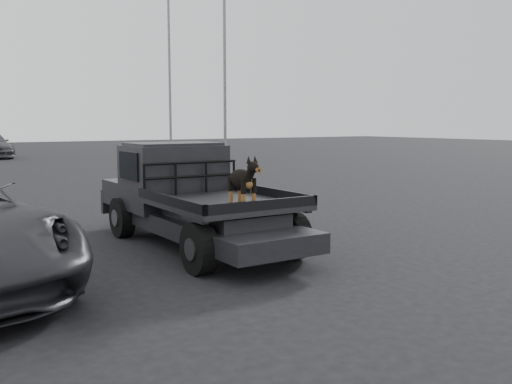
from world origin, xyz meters
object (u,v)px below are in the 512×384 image
flatbed_ute (197,221)px  floodlight_far (169,31)px  dog (242,183)px  floodlight_mid (224,30)px

flatbed_ute → floodlight_far: floodlight_far is taller
dog → floodlight_far: size_ratio=0.05×
dog → floodlight_far: 35.03m
dog → floodlight_far: bearing=67.5°
floodlight_far → dog: bearing=-112.5°
flatbed_ute → floodlight_mid: bearing=59.2°
dog → floodlight_mid: 27.68m
floodlight_mid → flatbed_ute: bearing=-120.8°
dog → floodlight_far: (13.12, 31.62, 7.44)m
flatbed_ute → dog: bearing=-93.8°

